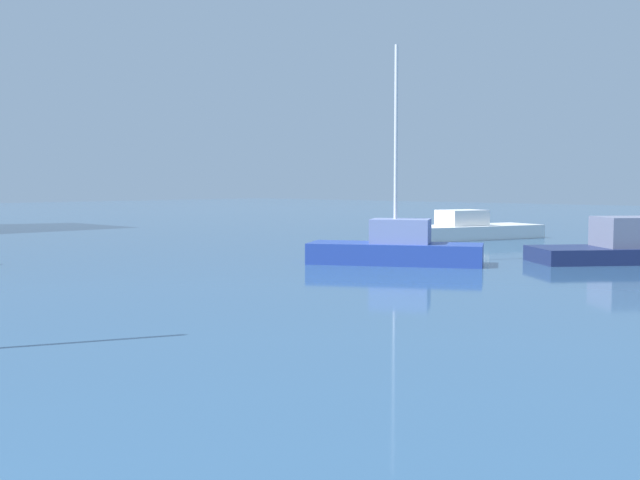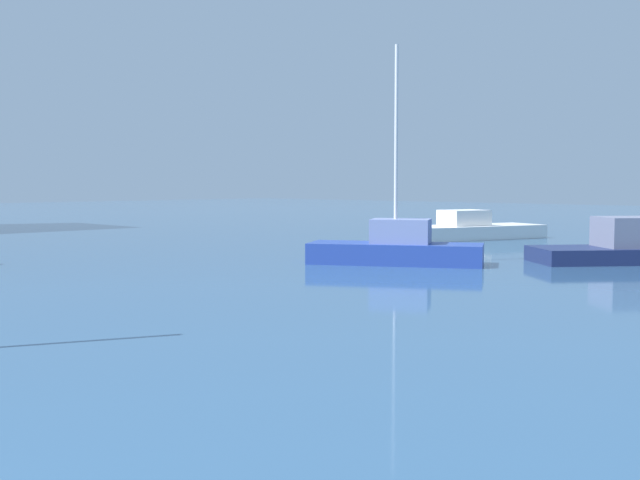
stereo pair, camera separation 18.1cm
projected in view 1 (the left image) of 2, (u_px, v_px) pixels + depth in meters
The scene contains 3 objects.
water at pixel (81, 258), 28.59m from camera, with size 160.00×160.00×0.00m, color #2D5175.
sailboat_blue_far_left at pixel (396, 248), 26.40m from camera, with size 4.60×5.98×7.37m.
motorboat_white_mid_harbor at pixel (465, 230), 38.25m from camera, with size 8.33×5.06×1.43m.
Camera 1 is at (0.69, -6.14, 2.75)m, focal length 43.62 mm.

